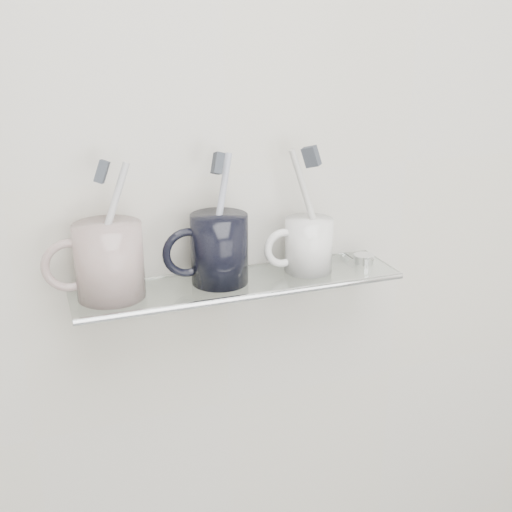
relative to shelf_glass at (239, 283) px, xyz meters
name	(u,v)px	position (x,y,z in m)	size (l,w,h in m)	color
wall_back	(225,175)	(0.00, 0.06, 0.15)	(2.50, 2.50, 0.00)	beige
shelf_glass	(239,283)	(0.00, 0.00, 0.00)	(0.50, 0.12, 0.01)	silver
shelf_rail	(251,297)	(0.00, -0.06, 0.00)	(0.01, 0.01, 0.50)	silver
bracket_left	(95,297)	(-0.21, 0.05, -0.01)	(0.02, 0.02, 0.03)	silver
bracket_right	(348,263)	(0.21, 0.05, -0.01)	(0.02, 0.02, 0.03)	silver
mug_left	(109,261)	(-0.19, 0.00, 0.06)	(0.10, 0.10, 0.11)	silver
mug_left_handle	(69,266)	(-0.24, 0.00, 0.06)	(0.08, 0.08, 0.01)	silver
toothbrush_left	(107,229)	(-0.19, 0.00, 0.10)	(0.01, 0.01, 0.19)	#BDBDBD
bristles_left	(102,172)	(-0.19, 0.00, 0.19)	(0.01, 0.02, 0.03)	#333840
mug_center	(219,249)	(-0.03, 0.00, 0.06)	(0.09, 0.09, 0.11)	black
mug_center_handle	(188,253)	(-0.08, 0.00, 0.06)	(0.08, 0.08, 0.01)	black
toothbrush_center	(219,218)	(-0.03, 0.00, 0.10)	(0.01, 0.01, 0.19)	#8990AD
bristles_center	(218,163)	(-0.03, 0.00, 0.19)	(0.01, 0.02, 0.03)	#333840
mug_right	(309,245)	(0.12, 0.00, 0.05)	(0.07, 0.07, 0.08)	white
mug_right_handle	(283,248)	(0.07, 0.00, 0.05)	(0.06, 0.06, 0.01)	white
toothbrush_right	(310,209)	(0.12, 0.00, 0.10)	(0.01, 0.01, 0.19)	beige
bristles_right	(311,157)	(0.12, 0.00, 0.19)	(0.01, 0.02, 0.03)	#333840
chrome_cap	(364,259)	(0.22, 0.00, 0.01)	(0.03, 0.03, 0.01)	silver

